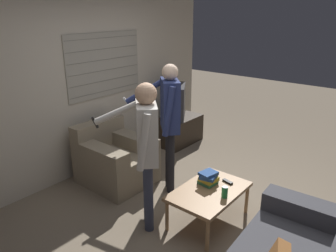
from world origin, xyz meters
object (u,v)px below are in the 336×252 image
(armchair_beige, at_px, (114,159))
(spare_remote, at_px, (228,182))
(person_right_standing, at_px, (169,114))
(soda_can, at_px, (225,192))
(coffee_table, at_px, (209,193))
(person_left_standing, at_px, (146,140))
(book_stack, at_px, (208,178))
(tv, at_px, (179,102))

(armchair_beige, height_order, spare_remote, armchair_beige)
(person_right_standing, xyz_separation_m, soda_can, (-0.29, -1.00, -0.60))
(coffee_table, bearing_deg, person_left_standing, 135.75)
(person_left_standing, relative_size, book_stack, 6.53)
(book_stack, relative_size, soda_can, 1.98)
(soda_can, distance_m, spare_remote, 0.33)
(person_left_standing, distance_m, book_stack, 0.91)
(armchair_beige, bearing_deg, book_stack, 95.57)
(coffee_table, bearing_deg, armchair_beige, 91.09)
(armchair_beige, distance_m, spare_remote, 1.64)
(armchair_beige, relative_size, soda_can, 7.33)
(armchair_beige, xyz_separation_m, spare_remote, (0.30, -1.61, 0.09))
(person_right_standing, height_order, spare_remote, person_right_standing)
(spare_remote, bearing_deg, person_left_standing, 156.74)
(armchair_beige, height_order, person_right_standing, person_right_standing)
(person_right_standing, relative_size, book_stack, 6.75)
(armchair_beige, bearing_deg, spare_remote, 100.75)
(armchair_beige, relative_size, person_right_standing, 0.55)
(person_left_standing, relative_size, spare_remote, 11.99)
(tv, relative_size, person_right_standing, 0.38)
(coffee_table, distance_m, book_stack, 0.18)
(tv, bearing_deg, coffee_table, 11.63)
(coffee_table, xyz_separation_m, spare_remote, (0.27, -0.08, 0.05))
(book_stack, bearing_deg, armchair_beige, 95.26)
(person_left_standing, bearing_deg, spare_remote, -82.21)
(person_left_standing, distance_m, spare_remote, 1.13)
(coffee_table, relative_size, soda_can, 7.34)
(soda_can, bearing_deg, book_stack, 65.51)
(coffee_table, relative_size, tv, 1.44)
(tv, height_order, book_stack, tv)
(tv, height_order, person_left_standing, person_left_standing)
(armchair_beige, height_order, tv, tv)
(coffee_table, relative_size, book_stack, 3.71)
(person_right_standing, height_order, book_stack, person_right_standing)
(person_right_standing, xyz_separation_m, book_stack, (-0.16, -0.71, -0.58))
(coffee_table, xyz_separation_m, person_left_standing, (-0.49, 0.48, 0.67))
(person_left_standing, xyz_separation_m, person_right_standing, (0.76, 0.31, 0.03))
(tv, bearing_deg, armchair_beige, -29.06)
(book_stack, bearing_deg, tv, 46.45)
(armchair_beige, distance_m, person_left_standing, 1.35)
(tv, distance_m, soda_can, 2.54)
(coffee_table, relative_size, person_left_standing, 0.57)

